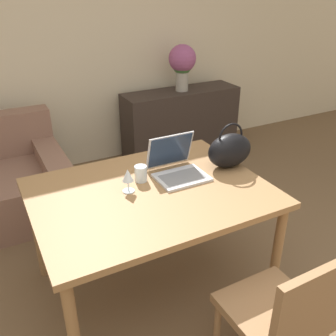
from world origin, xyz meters
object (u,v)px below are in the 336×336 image
laptop (176,164)px  flower_vase (182,62)px  chair (284,313)px  drinking_glass (141,174)px  wine_glass (128,177)px  handbag (230,150)px

laptop → flower_vase: flower_vase is taller
chair → laptop: laptop is taller
drinking_glass → wine_glass: wine_glass is taller
laptop → drinking_glass: laptop is taller
wine_glass → laptop: bearing=10.6°
chair → flower_vase: (0.97, 2.70, 0.61)m
laptop → flower_vase: (1.00, 1.69, 0.26)m
chair → handbag: handbag is taller
drinking_glass → flower_vase: 2.10m
handbag → wine_glass: bearing=-179.9°
handbag → flower_vase: bearing=70.1°
chair → flower_vase: flower_vase is taller
wine_glass → handbag: handbag is taller
chair → handbag: 1.08m
chair → handbag: bearing=69.6°
wine_glass → handbag: (0.73, 0.00, 0.02)m
drinking_glass → wine_glass: size_ratio=0.69×
laptop → chair: bearing=-88.2°
laptop → drinking_glass: (-0.24, 0.02, -0.02)m
laptop → wine_glass: laptop is taller
drinking_glass → handbag: handbag is taller
drinking_glass → flower_vase: size_ratio=0.20×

